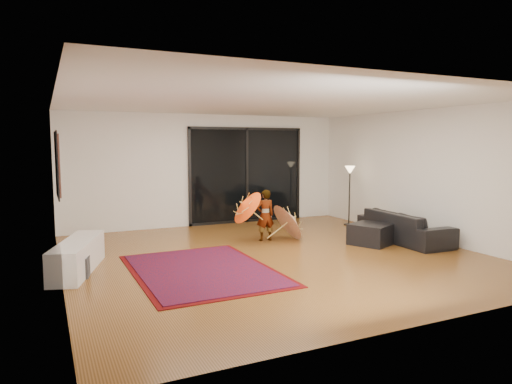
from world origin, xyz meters
TOP-DOWN VIEW (x-y plane):
  - floor at (0.00, 0.00)m, footprint 7.00×7.00m
  - ceiling at (0.00, 0.00)m, footprint 7.00×7.00m
  - wall_back at (0.00, 3.50)m, footprint 7.00×0.00m
  - wall_front at (0.00, -3.50)m, footprint 7.00×0.00m
  - wall_left at (-3.50, 0.00)m, footprint 0.00×7.00m
  - wall_right at (3.50, 0.00)m, footprint 0.00×7.00m
  - sliding_door at (1.00, 3.47)m, footprint 3.06×0.07m
  - painting at (-3.46, 1.00)m, footprint 0.04×1.28m
  - media_console at (-3.25, 0.37)m, footprint 0.98×1.82m
  - speaker at (-3.25, 0.02)m, footprint 0.32×0.32m
  - persian_rug at (-1.48, -0.39)m, footprint 2.11×2.93m
  - sofa at (2.95, -0.07)m, footprint 0.90×2.13m
  - ottoman at (2.16, -0.00)m, footprint 0.95×0.95m
  - floor_lamp at (3.10, 1.99)m, footprint 0.25×0.25m
  - child at (0.42, 1.21)m, footprint 0.40×0.27m
  - parasol_orange at (-0.13, 1.16)m, footprint 0.60×0.76m
  - parasol_white at (1.02, 1.06)m, footprint 0.62×0.86m

SIDE VIEW (x-z plane):
  - floor at x=0.00m, z-range 0.00..0.00m
  - persian_rug at x=-1.48m, z-range 0.00..0.02m
  - speaker at x=-3.25m, z-range 0.00..0.30m
  - ottoman at x=2.16m, z-range 0.00..0.41m
  - media_console at x=-3.25m, z-range 0.00..0.49m
  - sofa at x=2.95m, z-range 0.00..0.61m
  - parasol_white at x=1.02m, z-range 0.03..0.98m
  - child at x=0.42m, z-range 0.00..1.06m
  - parasol_orange at x=-0.13m, z-range 0.31..1.16m
  - floor_lamp at x=3.10m, z-range 0.42..1.87m
  - sliding_door at x=1.00m, z-range 0.00..2.40m
  - wall_back at x=0.00m, z-range -2.15..4.85m
  - wall_front at x=0.00m, z-range -2.15..4.85m
  - wall_left at x=-3.50m, z-range -2.15..4.85m
  - wall_right at x=3.50m, z-range -2.15..4.85m
  - painting at x=-3.46m, z-range 1.11..2.19m
  - ceiling at x=0.00m, z-range 2.70..2.70m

